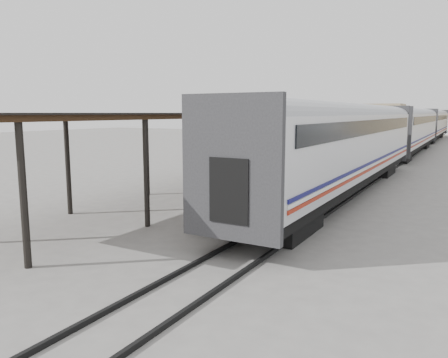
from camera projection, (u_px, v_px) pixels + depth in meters
The scene contains 10 objects.
ground at pixel (207, 219), 17.15m from camera, with size 160.00×160.00×0.00m, color slate.
train at pixel (410, 127), 44.20m from camera, with size 3.45×76.01×4.01m.
canopy at pixel (317, 114), 38.83m from camera, with size 4.90×64.30×4.15m.
rails at pixel (409, 153), 44.77m from camera, with size 1.54×150.00×0.12m.
building_left at pixel (372, 118), 92.01m from camera, with size 12.00×8.00×6.00m, color tan.
baggage_cart at pixel (219, 209), 15.96m from camera, with size 1.33×2.44×0.86m.
suitcase_stack at pixel (220, 196), 16.27m from camera, with size 1.25×1.08×0.59m.
luggage_tug at pixel (316, 158), 35.21m from camera, with size 0.97×1.48×1.25m.
porter at pixel (215, 185), 15.13m from camera, with size 0.59×0.38×1.61m, color navy.
pedestrian at pixel (286, 156), 33.13m from camera, with size 1.06×0.44×1.80m, color black.
Camera 1 is at (8.86, -14.19, 4.14)m, focal length 35.00 mm.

